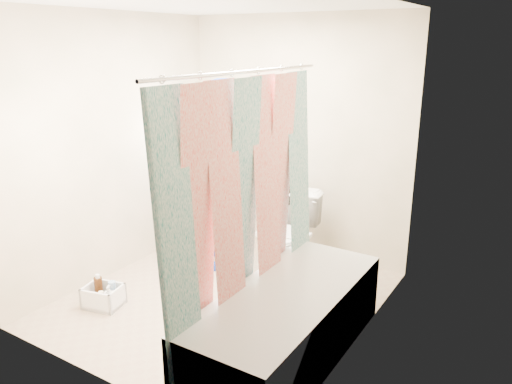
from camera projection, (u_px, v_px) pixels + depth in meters
The scene contains 14 objects.
floor at pixel (224, 298), 4.32m from camera, with size 2.60×2.60×0.00m, color tan.
ceiling at pixel (217, 3), 3.62m from camera, with size 2.40×2.60×0.02m, color silver.
wall_back at pixel (296, 138), 5.03m from camera, with size 2.40×0.02×2.40m, color beige.
wall_front at pixel (90, 208), 2.92m from camera, with size 2.40×0.02×2.40m, color beige.
wall_left at pixel (115, 147), 4.58m from camera, with size 0.02×2.60×2.40m, color beige.
wall_right at pixel (365, 186), 3.36m from camera, with size 0.02×2.60×2.40m, color beige.
bathtub at pixel (287, 321), 3.46m from camera, with size 0.70×1.75×0.50m.
curtain_rod at pixel (246, 72), 3.15m from camera, with size 0.02×0.02×1.90m, color silver.
shower_curtain at pixel (246, 211), 3.41m from camera, with size 0.06×1.75×1.80m, color white.
toilet at pixel (288, 237), 4.65m from camera, with size 0.43×0.76×0.77m, color silver.
tank_lid at pixel (284, 234), 4.53m from camera, with size 0.47×0.21×0.04m, color silver.
tank_internals at pixel (293, 192), 4.74m from camera, with size 0.19×0.06×0.25m.
plumber at pixel (218, 176), 4.75m from camera, with size 0.66×0.43×1.82m, color #1038A5.
cleaning_caddy at pixel (104, 297), 4.17m from camera, with size 0.35×0.30×0.23m.
Camera 1 is at (2.29, -3.13, 2.13)m, focal length 35.00 mm.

